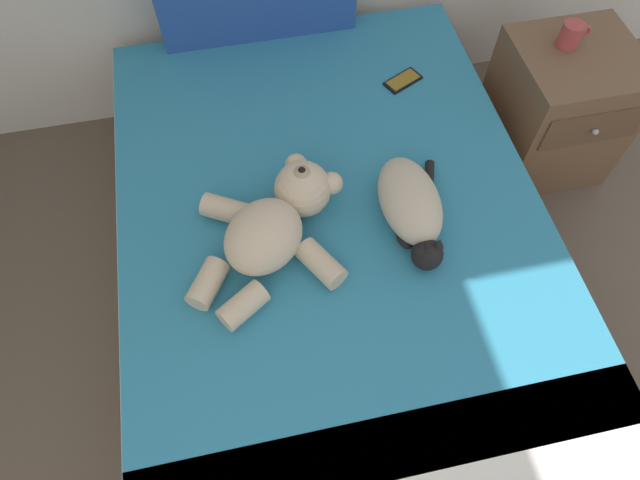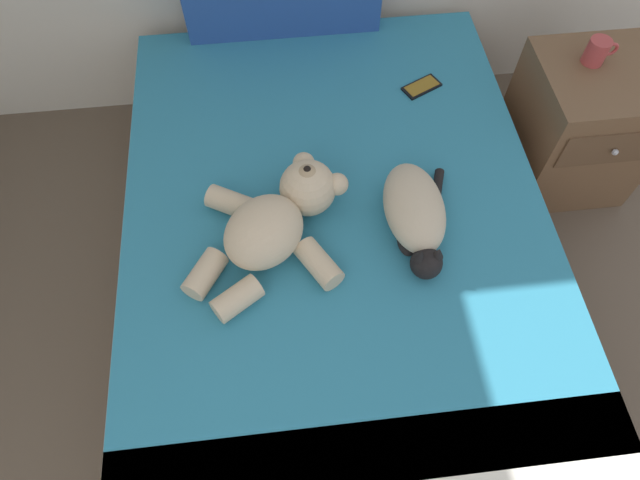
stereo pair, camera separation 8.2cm
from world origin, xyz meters
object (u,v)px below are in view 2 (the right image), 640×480
at_px(bed, 335,248).
at_px(cat, 415,213).
at_px(teddy_bear, 277,220).
at_px(cell_phone, 422,87).
at_px(mug, 597,51).
at_px(nightstand, 578,127).

relative_size(bed, cat, 4.75).
height_order(bed, teddy_bear, teddy_bear).
bearing_deg(teddy_bear, cell_phone, 45.30).
distance_m(bed, teddy_bear, 0.38).
xyz_separation_m(cat, mug, (0.78, 0.57, 0.09)).
xyz_separation_m(cat, teddy_bear, (-0.44, 0.01, 0.01)).
distance_m(cat, mug, 0.97).
bearing_deg(cell_phone, mug, -4.58).
bearing_deg(cat, bed, 161.56).
xyz_separation_m(teddy_bear, mug, (1.22, 0.56, 0.07)).
bearing_deg(mug, cell_phone, 175.42).
bearing_deg(nightstand, teddy_bear, -158.58).
bearing_deg(mug, nightstand, -55.33).
height_order(cell_phone, nightstand, nightstand).
height_order(cat, mug, mug).
relative_size(cat, nightstand, 0.73).
bearing_deg(bed, mug, 25.64).
relative_size(cell_phone, nightstand, 0.28).
bearing_deg(nightstand, mug, 124.67).
bearing_deg(teddy_bear, cat, -1.87).
relative_size(cat, cell_phone, 2.58).
height_order(cell_phone, mug, mug).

